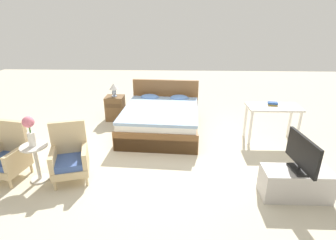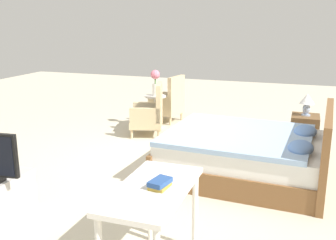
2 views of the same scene
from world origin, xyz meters
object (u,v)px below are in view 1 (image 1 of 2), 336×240
Objects in this scene: table_lamp at (114,88)px; vanity_desk at (273,112)px; nightstand at (115,108)px; side_table at (36,159)px; tv_flatscreen at (302,154)px; tv_stand at (296,183)px; armchair_by_window_right at (70,157)px; flower_vase at (30,128)px; book_stack at (273,104)px; armchair_by_window_left at (8,156)px; bed at (161,118)px.

vanity_desk is at bearing -17.25° from table_lamp.
side_table is at bearing -103.66° from nightstand.
table_lamp is 0.32× the size of vanity_desk.
tv_flatscreen is at bearing -41.92° from nightstand.
side_table is 0.64× the size of tv_stand.
flower_vase is at bearing -170.64° from armchair_by_window_right.
armchair_by_window_right is 1.50× the size of side_table.
armchair_by_window_left is at bearing -161.58° from book_stack.
flower_vase is 0.46× the size of vanity_desk.
book_stack is at bearing 83.40° from tv_stand.
armchair_by_window_left is at bearing -141.12° from bed.
tv_stand is 0.92× the size of vanity_desk.
vanity_desk is at bearing -17.24° from nightstand.
flower_vase is 3.91m from tv_flatscreen.
table_lamp is (0.64, 2.65, 0.43)m from side_table.
table_lamp is 0.34× the size of tv_stand.
armchair_by_window_left reaches higher than book_stack.
tv_flatscreen is (3.40, -0.36, 0.33)m from armchair_by_window_right.
armchair_by_window_right reaches higher than tv_stand.
vanity_desk is (4.63, 1.48, 0.27)m from armchair_by_window_left.
flower_vase reaches higher than nightstand.
table_lamp is at bearing 162.75° from vanity_desk.
side_table is 4.44m from book_stack.
flower_vase is (-0.50, -0.08, 0.53)m from armchair_by_window_right.
tv_flatscreen is at bearing -6.02° from armchair_by_window_right.
nightstand is (1.15, 2.56, -0.08)m from armchair_by_window_left.
bed is 2.70m from side_table.
vanity_desk is (3.48, -1.08, 0.35)m from nightstand.
armchair_by_window_right is 2.79× the size of table_lamp.
side_table is at bearing -158.48° from book_stack.
armchair_by_window_right is 0.88× the size of vanity_desk.
tv_stand is 1.90m from vanity_desk.
tv_stand is at bearing -4.05° from side_table.
vanity_desk is at bearing 22.26° from armchair_by_window_right.
bed is 10.07× the size of book_stack.
armchair_by_window_left is 0.51m from side_table.
side_table is 2.93× the size of book_stack.
side_table reaches higher than nightstand.
armchair_by_window_left is at bearing -114.15° from table_lamp.
vanity_desk is 4.98× the size of book_stack.
table_lamp is (1.15, 2.56, 0.44)m from armchair_by_window_left.
flower_vase reaches higher than book_stack.
tv_stand is (3.89, -0.28, -0.69)m from flower_vase.
bed is 2.19× the size of tv_stand.
side_table is at bearing 175.95° from tv_stand.
tv_stand is at bearing -4.05° from flower_vase.
armchair_by_window_left is 4.87m from vanity_desk.
bed reaches higher than side_table.
bed is 3.01m from armchair_by_window_left.
book_stack is (4.62, 1.54, 0.42)m from armchair_by_window_left.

